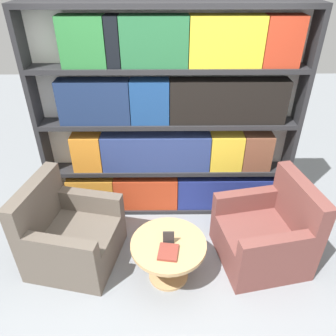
# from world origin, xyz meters

# --- Properties ---
(ground_plane) EXTENTS (14.00, 14.00, 0.00)m
(ground_plane) POSITION_xyz_m (0.00, 0.00, 0.00)
(ground_plane) COLOR gray
(bookshelf) EXTENTS (2.85, 0.30, 2.39)m
(bookshelf) POSITION_xyz_m (0.04, 1.42, 1.17)
(bookshelf) COLOR silver
(bookshelf) RESTS_ON ground_plane
(armchair_left) EXTENTS (0.98, 0.97, 0.92)m
(armchair_left) POSITION_xyz_m (-1.02, 0.58, 0.31)
(armchair_left) COLOR brown
(armchair_left) RESTS_ON ground_plane
(armchair_right) EXTENTS (0.97, 0.96, 0.92)m
(armchair_right) POSITION_xyz_m (1.01, 0.58, 0.31)
(armchair_right) COLOR brown
(armchair_right) RESTS_ON ground_plane
(coffee_table) EXTENTS (0.72, 0.72, 0.46)m
(coffee_table) POSITION_xyz_m (-0.01, 0.33, 0.33)
(coffee_table) COLOR tan
(coffee_table) RESTS_ON ground_plane
(table_sign) EXTENTS (0.11, 0.06, 0.15)m
(table_sign) POSITION_xyz_m (-0.01, 0.33, 0.52)
(table_sign) COLOR black
(table_sign) RESTS_ON coffee_table
(stray_book) EXTENTS (0.20, 0.23, 0.02)m
(stray_book) POSITION_xyz_m (-0.01, 0.20, 0.47)
(stray_book) COLOR brown
(stray_book) RESTS_ON coffee_table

